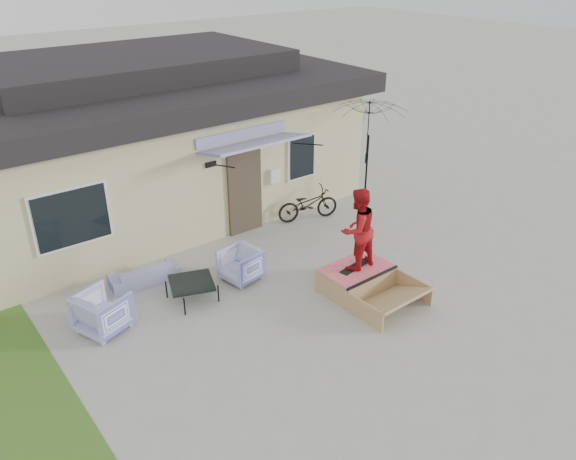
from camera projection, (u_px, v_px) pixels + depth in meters
ground at (333, 329)px, 10.84m from camera, size 90.00×90.00×0.00m
grass_strip at (19, 387)px, 9.41m from camera, size 1.40×8.00×0.01m
house at (142, 132)px, 15.61m from camera, size 10.80×8.49×4.10m
loveseat at (144, 271)px, 12.19m from camera, size 1.53×0.60×0.58m
armchair_left at (102, 310)px, 10.63m from camera, size 1.04×1.08×0.88m
armchair_right at (241, 263)px, 12.27m from camera, size 0.85×0.89×0.79m
coffee_table at (192, 291)px, 11.63m from camera, size 1.11×1.11×0.43m
bicycle at (308, 201)px, 14.91m from camera, size 1.76×1.04×1.07m
patio_umbrella at (368, 148)px, 14.99m from camera, size 2.28×2.17×2.20m
skate_ramp at (356, 278)px, 12.03m from camera, size 1.48×1.95×0.48m
skateboard at (355, 266)px, 11.94m from camera, size 0.85×0.33×0.05m
skater at (358, 228)px, 11.53m from camera, size 0.88×0.69×1.76m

